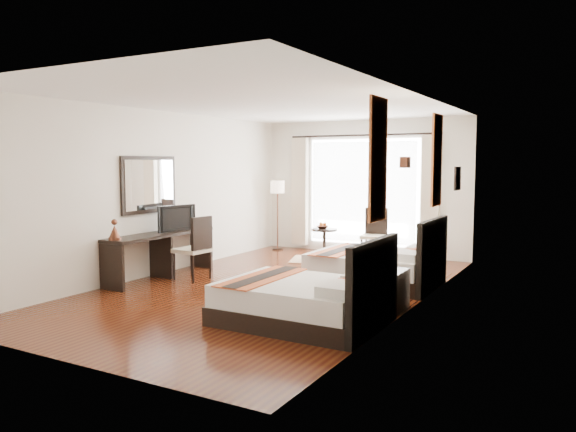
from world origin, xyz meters
The scene contains 29 objects.
floor centered at (0.00, 0.00, -0.01)m, with size 4.50×7.50×0.01m, color #38120A.
ceiling centered at (0.00, 0.00, 2.79)m, with size 4.50×7.50×0.02m, color white.
wall_headboard centered at (2.25, 0.00, 1.40)m, with size 0.01×7.50×2.80m, color silver.
wall_desk centered at (-2.25, 0.00, 1.40)m, with size 0.01×7.50×2.80m, color silver.
wall_window centered at (0.00, 3.75, 1.40)m, with size 4.50×0.01×2.80m, color silver.
wall_entry centered at (0.00, -3.75, 1.40)m, with size 4.50×0.01×2.80m, color silver.
window_glass centered at (0.00, 3.73, 1.30)m, with size 2.40×0.02×2.20m, color white.
sheer_curtain centered at (0.00, 3.67, 1.30)m, with size 2.30×0.02×2.10m, color white.
drape_left centered at (-1.45, 3.63, 1.28)m, with size 0.35×0.14×2.35m, color beige.
drape_right centered at (1.45, 3.63, 1.28)m, with size 0.35×0.14×2.35m, color beige.
art_panel_near centered at (2.23, -1.44, 1.95)m, with size 0.03×0.50×1.35m, color maroon.
art_panel_far centered at (2.23, 1.02, 1.95)m, with size 0.03×0.50×1.35m, color maroon.
wall_sconce centered at (2.19, -0.36, 1.92)m, with size 0.10×0.14×0.14m, color #4C281B.
mirror_frame centered at (-2.22, -0.27, 1.55)m, with size 0.04×1.25×0.95m, color black.
mirror_glass centered at (-2.19, -0.27, 1.55)m, with size 0.01×1.12×0.82m, color white.
bed_near centered at (1.35, -1.44, 0.28)m, with size 1.90×1.48×1.06m.
bed_far centered at (1.34, 1.02, 0.28)m, with size 1.92×1.50×1.08m.
nightstand centered at (1.99, -0.36, 0.26)m, with size 0.44×0.54×0.52m, color black.
table_lamp centered at (1.95, -0.27, 0.73)m, with size 0.22×0.22×0.34m.
vase centered at (2.00, -0.50, 0.57)m, with size 0.14×0.14×0.14m, color black.
console_desk centered at (-1.99, -0.27, 0.38)m, with size 0.50×2.20×0.76m, color black.
television centered at (-1.97, 0.05, 0.98)m, with size 0.77×0.10×0.44m, color black.
bronze_figurine centered at (-1.99, -1.27, 0.89)m, with size 0.18×0.18×0.28m, color #4C281B, non-canonical shape.
desk_chair centered at (-1.42, -0.13, 0.32)m, with size 0.52×0.52×1.05m.
floor_lamp centered at (-1.83, 3.29, 1.28)m, with size 0.31×0.31×1.52m.
side_table centered at (-0.45, 2.80, 0.30)m, with size 0.52×0.52×0.60m, color black.
fruit_bowl centered at (-0.48, 2.79, 0.63)m, with size 0.24×0.24×0.06m, color #402D17.
window_chair centered at (0.53, 3.01, 0.31)m, with size 0.55×0.55×1.03m.
jute_rug centered at (-0.34, 2.60, 0.01)m, with size 1.31×0.89×0.01m, color tan.
Camera 1 is at (4.39, -7.27, 1.92)m, focal length 35.00 mm.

